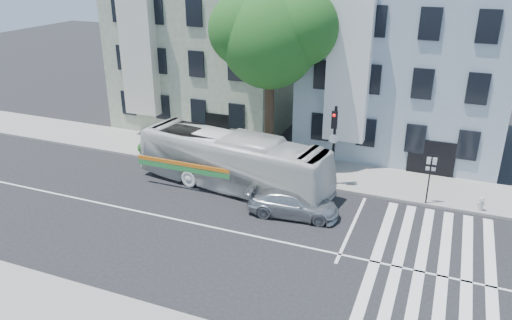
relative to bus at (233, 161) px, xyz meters
The scene contains 11 objects.
ground 4.67m from the bus, 83.21° to the right, with size 120.00×120.00×0.00m, color black.
sidewalk_far 3.95m from the bus, 81.84° to the left, with size 80.00×4.00×0.15m, color gray.
building_left 13.06m from the bus, 121.36° to the left, with size 12.00×10.00×11.00m, color gray.
building_right 13.61m from the bus, 54.72° to the left, with size 12.00×10.00×11.00m, color #9EB3BC.
street_tree 7.67m from the bus, 82.44° to the left, with size 7.30×5.90×11.10m.
bus is the anchor object (origin of this frame).
sedan 4.50m from the bus, 23.66° to the right, with size 4.51×1.83×1.31m, color #B8BCC0.
hedge 3.90m from the bus, 144.54° to the left, with size 8.50×0.84×0.70m, color #1E5E1F, non-canonical shape.
traffic_signal 5.59m from the bus, 22.43° to the left, with size 0.47×0.54×4.62m.
fire_hydrant 12.81m from the bus, ahead, with size 0.41×0.24×0.73m.
far_sign_pole 10.21m from the bus, ahead, with size 0.48×0.18×2.67m.
Camera 1 is at (10.03, -18.30, 12.02)m, focal length 35.00 mm.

